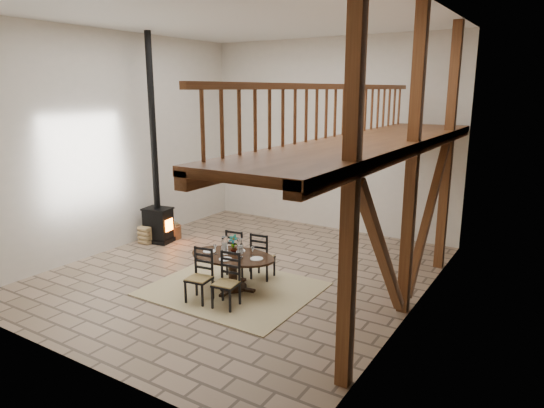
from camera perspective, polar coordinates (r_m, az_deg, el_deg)
The scene contains 7 objects.
ground at distance 10.19m, azimuth -3.51°, elevation -7.99°, with size 8.00×8.00×0.00m, color gray.
room_shell at distance 8.88m, azimuth 2.56°, elevation 8.87°, with size 7.02×8.02×5.01m.
rug at distance 9.37m, azimuth -4.59°, elevation -9.92°, with size 3.00×2.50×0.02m, color tan.
dining_table at distance 9.23m, azimuth -4.64°, elevation -7.67°, with size 1.78×1.96×1.07m.
wood_stove at distance 12.16m, azimuth -13.39°, elevation 0.72°, with size 0.74×0.62×5.00m.
log_basket at distance 12.61m, azimuth -11.77°, elevation -3.16°, with size 0.50×0.50×0.42m.
log_stack at distance 12.36m, azimuth -14.35°, elevation -3.47°, with size 0.32×0.44×0.43m.
Camera 1 is at (5.54, -7.71, 3.72)m, focal length 32.00 mm.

